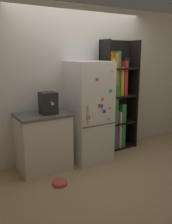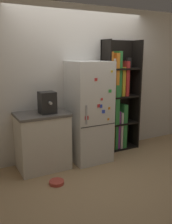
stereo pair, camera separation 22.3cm
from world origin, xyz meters
The scene contains 7 objects.
ground_plane centered at (0.00, 0.00, 0.00)m, with size 16.00×16.00×0.00m, color tan.
wall_back centered at (0.00, 0.47, 1.30)m, with size 8.00×0.05×2.60m.
refrigerator centered at (0.00, 0.13, 0.84)m, with size 0.63×0.66×1.68m.
bookshelf centered at (0.68, 0.32, 0.92)m, with size 0.71×0.32×2.04m.
kitchen_counter centered at (-0.82, 0.17, 0.45)m, with size 0.79×0.58×0.90m.
espresso_machine centered at (-0.73, 0.12, 1.07)m, with size 0.24×0.28×0.33m.
pet_bowl centered at (-0.82, -0.43, 0.03)m, with size 0.21×0.21×0.05m.
Camera 2 is at (-1.96, -3.45, 1.79)m, focal length 40.00 mm.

